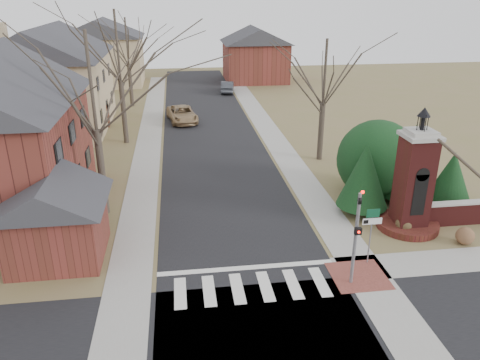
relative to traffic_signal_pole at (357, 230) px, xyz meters
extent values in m
plane|color=brown|center=(-4.30, -0.57, -2.59)|extent=(120.00, 120.00, 0.00)
cube|color=black|center=(-4.30, 21.43, -2.58)|extent=(8.00, 70.00, 0.01)
cube|color=black|center=(-4.30, -3.57, -2.58)|extent=(120.00, 8.00, 0.01)
cube|color=silver|center=(-4.30, 0.23, -2.58)|extent=(8.00, 2.20, 0.02)
cube|color=silver|center=(-4.30, 1.73, -2.58)|extent=(8.00, 0.35, 0.02)
cube|color=gray|center=(0.90, 21.43, -2.58)|extent=(2.00, 60.00, 0.02)
cube|color=gray|center=(-9.50, 21.43, -2.58)|extent=(2.00, 60.00, 0.02)
cube|color=brown|center=(0.50, 0.43, -2.57)|extent=(2.40, 2.40, 0.02)
cylinder|color=slate|center=(0.00, 0.03, -0.49)|extent=(0.14, 0.14, 4.20)
imported|color=black|center=(0.00, 0.03, 1.46)|extent=(0.15, 0.18, 0.90)
sphere|color=#FF0C05|center=(0.00, -0.19, 1.76)|extent=(0.14, 0.14, 0.14)
cube|color=black|center=(0.00, -0.15, 0.01)|extent=(0.28, 0.16, 0.30)
sphere|color=#FF0C05|center=(0.00, -0.24, 0.01)|extent=(0.11, 0.11, 0.11)
cylinder|color=slate|center=(1.30, 1.43, -1.29)|extent=(0.06, 0.06, 2.60)
cube|color=silver|center=(1.30, 1.41, -0.44)|extent=(0.90, 0.03, 0.30)
cube|color=black|center=(1.00, 1.39, -0.44)|extent=(0.22, 0.02, 0.18)
cube|color=#0E4529|center=(1.30, 1.41, -0.04)|extent=(0.60, 0.03, 0.40)
cylinder|color=#541A18|center=(4.70, 4.43, -2.41)|extent=(3.20, 3.20, 0.36)
cube|color=#541A18|center=(4.70, 4.43, -0.09)|extent=(1.50, 1.50, 5.00)
cube|color=black|center=(4.70, 3.71, -0.39)|extent=(0.70, 0.10, 2.20)
cube|color=gray|center=(4.70, 4.43, 2.46)|extent=(1.70, 1.70, 0.20)
cube|color=gray|center=(4.70, 4.43, 2.66)|extent=(1.30, 1.30, 0.20)
cylinder|color=black|center=(4.70, 4.43, 3.06)|extent=(0.20, 0.20, 0.60)
cone|color=black|center=(4.70, 4.43, 3.66)|extent=(0.64, 0.64, 0.45)
cube|color=tan|center=(-17.80, 26.43, 0.61)|extent=(9.00, 12.00, 6.40)
cube|color=tan|center=(-20.32, 24.03, 4.94)|extent=(0.75, 0.75, 3.50)
cube|color=maroon|center=(-12.80, 3.93, -1.19)|extent=(4.00, 4.00, 2.80)
cube|color=maroon|center=(-13.92, 3.13, 0.80)|extent=(0.75, 0.75, 1.82)
cube|color=tan|center=(-16.30, 47.43, 0.41)|extent=(10.00, 8.00, 6.00)
cube|color=tan|center=(-19.10, 45.83, 4.40)|extent=(0.75, 0.75, 3.08)
cube|color=maroon|center=(3.70, 47.43, -0.09)|extent=(8.00, 8.00, 5.00)
cube|color=maroon|center=(1.46, 45.83, 3.31)|extent=(0.75, 0.75, 2.80)
cylinder|color=#473D33|center=(2.90, 6.43, -2.34)|extent=(0.20, 0.20, 0.50)
cone|color=black|center=(2.90, 6.43, -0.29)|extent=(2.80, 2.80, 3.60)
cylinder|color=#473D33|center=(6.20, 7.63, -2.34)|extent=(0.20, 0.20, 0.50)
cone|color=black|center=(6.20, 7.63, 0.01)|extent=(3.40, 3.40, 4.20)
cylinder|color=#473D33|center=(8.20, 6.63, -2.34)|extent=(0.20, 0.20, 0.50)
cone|color=black|center=(8.20, 6.63, -0.69)|extent=(2.40, 2.40, 2.80)
sphere|color=black|center=(4.70, 8.93, -0.19)|extent=(4.80, 4.80, 4.80)
cylinder|color=#473D33|center=(-11.30, 8.43, -0.17)|extent=(0.40, 0.40, 4.83)
cylinder|color=#473D33|center=(-11.30, 21.43, -0.07)|extent=(0.40, 0.40, 5.04)
cylinder|color=#473D33|center=(-11.80, 34.43, -0.38)|extent=(0.40, 0.40, 4.41)
cylinder|color=#473D33|center=(3.20, 15.43, -0.49)|extent=(0.40, 0.40, 4.20)
imported|color=#987953|center=(-6.62, 27.30, -1.87)|extent=(3.15, 5.48, 1.44)
imported|color=#36393E|center=(-0.90, 39.98, -1.90)|extent=(2.05, 4.31, 1.36)
sphere|color=#4B3B22|center=(4.30, 4.03, -2.15)|extent=(0.87, 0.87, 0.87)
sphere|color=brown|center=(6.70, 2.43, -2.14)|extent=(0.89, 0.89, 0.89)
camera|label=1|loc=(-7.01, -16.11, 9.16)|focal=35.00mm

